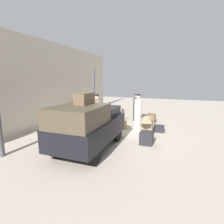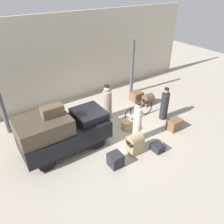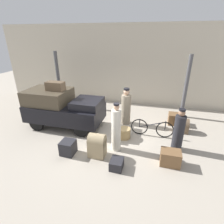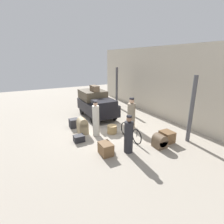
{
  "view_description": "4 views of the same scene",
  "coord_description": "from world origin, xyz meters",
  "px_view_note": "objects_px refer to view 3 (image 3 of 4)",
  "views": [
    {
      "loc": [
        -7.43,
        -2.62,
        2.53
      ],
      "look_at": [
        0.2,
        0.2,
        0.95
      ],
      "focal_mm": 28.0,
      "sensor_mm": 36.0,
      "label": 1
    },
    {
      "loc": [
        -4.3,
        -6.34,
        5.88
      ],
      "look_at": [
        0.2,
        0.2,
        0.95
      ],
      "focal_mm": 35.0,
      "sensor_mm": 36.0,
      "label": 2
    },
    {
      "loc": [
        1.87,
        -6.2,
        3.85
      ],
      "look_at": [
        0.2,
        0.2,
        0.95
      ],
      "focal_mm": 28.0,
      "sensor_mm": 36.0,
      "label": 3
    },
    {
      "loc": [
        8.26,
        -4.06,
        3.8
      ],
      "look_at": [
        0.2,
        0.2,
        0.95
      ],
      "focal_mm": 28.0,
      "sensor_mm": 36.0,
      "label": 4
    }
  ],
  "objects_px": {
    "bicycle": "(152,128)",
    "trunk_on_truck_roof": "(55,86)",
    "suitcase_tan_flat": "(170,158)",
    "trunk_barrel_dark": "(182,125)",
    "suitcase_black_upright": "(97,145)",
    "truck": "(62,107)",
    "trunk_large_brown": "(175,119)",
    "porter_carrying_trunk": "(116,129)",
    "suitcase_small_leather": "(68,147)",
    "trunk_umber_medium": "(117,164)",
    "wicker_basket": "(124,133)",
    "porter_lifting_near_truck": "(126,108)",
    "porter_standing_middle": "(179,132)"
  },
  "relations": [
    {
      "from": "suitcase_tan_flat",
      "to": "suitcase_small_leather",
      "type": "distance_m",
      "value": 3.47
    },
    {
      "from": "wicker_basket",
      "to": "porter_standing_middle",
      "type": "relative_size",
      "value": 0.31
    },
    {
      "from": "porter_carrying_trunk",
      "to": "suitcase_small_leather",
      "type": "bearing_deg",
      "value": -156.12
    },
    {
      "from": "porter_carrying_trunk",
      "to": "trunk_barrel_dark",
      "type": "bearing_deg",
      "value": 38.88
    },
    {
      "from": "wicker_basket",
      "to": "suitcase_tan_flat",
      "type": "relative_size",
      "value": 0.79
    },
    {
      "from": "bicycle",
      "to": "trunk_barrel_dark",
      "type": "relative_size",
      "value": 2.85
    },
    {
      "from": "suitcase_tan_flat",
      "to": "suitcase_black_upright",
      "type": "height_order",
      "value": "suitcase_black_upright"
    },
    {
      "from": "trunk_barrel_dark",
      "to": "trunk_on_truck_roof",
      "type": "distance_m",
      "value": 5.72
    },
    {
      "from": "truck",
      "to": "trunk_barrel_dark",
      "type": "height_order",
      "value": "truck"
    },
    {
      "from": "trunk_large_brown",
      "to": "suitcase_tan_flat",
      "type": "distance_m",
      "value": 3.04
    },
    {
      "from": "porter_standing_middle",
      "to": "suitcase_black_upright",
      "type": "distance_m",
      "value": 2.91
    },
    {
      "from": "bicycle",
      "to": "suitcase_tan_flat",
      "type": "relative_size",
      "value": 2.76
    },
    {
      "from": "trunk_barrel_dark",
      "to": "trunk_on_truck_roof",
      "type": "relative_size",
      "value": 0.79
    },
    {
      "from": "trunk_large_brown",
      "to": "suitcase_black_upright",
      "type": "bearing_deg",
      "value": -130.95
    },
    {
      "from": "porter_standing_middle",
      "to": "suitcase_small_leather",
      "type": "relative_size",
      "value": 3.22
    },
    {
      "from": "trunk_on_truck_roof",
      "to": "trunk_barrel_dark",
      "type": "bearing_deg",
      "value": 8.27
    },
    {
      "from": "truck",
      "to": "trunk_umber_medium",
      "type": "xyz_separation_m",
      "value": [
        3.02,
        -2.18,
        -0.76
      ]
    },
    {
      "from": "truck",
      "to": "porter_carrying_trunk",
      "type": "distance_m",
      "value": 3.01
    },
    {
      "from": "bicycle",
      "to": "suitcase_small_leather",
      "type": "bearing_deg",
      "value": -144.76
    },
    {
      "from": "trunk_umber_medium",
      "to": "suitcase_tan_flat",
      "type": "height_order",
      "value": "suitcase_tan_flat"
    },
    {
      "from": "bicycle",
      "to": "porter_carrying_trunk",
      "type": "height_order",
      "value": "porter_carrying_trunk"
    },
    {
      "from": "truck",
      "to": "porter_carrying_trunk",
      "type": "xyz_separation_m",
      "value": [
        2.77,
        -1.19,
        -0.07
      ]
    },
    {
      "from": "porter_lifting_near_truck",
      "to": "trunk_barrel_dark",
      "type": "relative_size",
      "value": 2.83
    },
    {
      "from": "porter_lifting_near_truck",
      "to": "porter_standing_middle",
      "type": "relative_size",
      "value": 1.07
    },
    {
      "from": "trunk_barrel_dark",
      "to": "trunk_large_brown",
      "type": "bearing_deg",
      "value": 109.79
    },
    {
      "from": "wicker_basket",
      "to": "trunk_barrel_dark",
      "type": "height_order",
      "value": "trunk_barrel_dark"
    },
    {
      "from": "suitcase_tan_flat",
      "to": "suitcase_small_leather",
      "type": "bearing_deg",
      "value": -174.75
    },
    {
      "from": "trunk_on_truck_roof",
      "to": "porter_lifting_near_truck",
      "type": "bearing_deg",
      "value": 17.97
    },
    {
      "from": "trunk_on_truck_roof",
      "to": "porter_carrying_trunk",
      "type": "bearing_deg",
      "value": -21.82
    },
    {
      "from": "trunk_umber_medium",
      "to": "trunk_on_truck_roof",
      "type": "distance_m",
      "value": 4.26
    },
    {
      "from": "trunk_large_brown",
      "to": "trunk_umber_medium",
      "type": "bearing_deg",
      "value": -118.38
    },
    {
      "from": "trunk_barrel_dark",
      "to": "truck",
      "type": "bearing_deg",
      "value": -171.4
    },
    {
      "from": "trunk_umber_medium",
      "to": "porter_lifting_near_truck",
      "type": "bearing_deg",
      "value": 95.48
    },
    {
      "from": "bicycle",
      "to": "trunk_on_truck_roof",
      "type": "relative_size",
      "value": 2.25
    },
    {
      "from": "bicycle",
      "to": "suitcase_tan_flat",
      "type": "xyz_separation_m",
      "value": [
        0.67,
        -1.65,
        -0.11
      ]
    },
    {
      "from": "porter_carrying_trunk",
      "to": "suitcase_small_leather",
      "type": "xyz_separation_m",
      "value": [
        -1.57,
        -0.69,
        -0.58
      ]
    },
    {
      "from": "suitcase_tan_flat",
      "to": "suitcase_small_leather",
      "type": "height_order",
      "value": "same"
    },
    {
      "from": "wicker_basket",
      "to": "porter_lifting_near_truck",
      "type": "distance_m",
      "value": 1.44
    },
    {
      "from": "bicycle",
      "to": "porter_lifting_near_truck",
      "type": "xyz_separation_m",
      "value": [
        -1.26,
        0.87,
        0.42
      ]
    },
    {
      "from": "suitcase_tan_flat",
      "to": "suitcase_black_upright",
      "type": "distance_m",
      "value": 2.44
    },
    {
      "from": "trunk_on_truck_roof",
      "to": "suitcase_black_upright",
      "type": "bearing_deg",
      "value": -35.33
    },
    {
      "from": "bicycle",
      "to": "wicker_basket",
      "type": "relative_size",
      "value": 3.48
    },
    {
      "from": "suitcase_tan_flat",
      "to": "trunk_umber_medium",
      "type": "bearing_deg",
      "value": -159.36
    },
    {
      "from": "wicker_basket",
      "to": "trunk_barrel_dark",
      "type": "relative_size",
      "value": 0.82
    },
    {
      "from": "suitcase_tan_flat",
      "to": "trunk_barrel_dark",
      "type": "bearing_deg",
      "value": 76.38
    },
    {
      "from": "porter_standing_middle",
      "to": "trunk_umber_medium",
      "type": "relative_size",
      "value": 3.36
    },
    {
      "from": "trunk_large_brown",
      "to": "suitcase_small_leather",
      "type": "height_order",
      "value": "trunk_large_brown"
    },
    {
      "from": "bicycle",
      "to": "trunk_umber_medium",
      "type": "bearing_deg",
      "value": -112.94
    },
    {
      "from": "suitcase_tan_flat",
      "to": "truck",
      "type": "bearing_deg",
      "value": 161.37
    },
    {
      "from": "trunk_on_truck_roof",
      "to": "suitcase_small_leather",
      "type": "bearing_deg",
      "value": -53.2
    }
  ]
}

